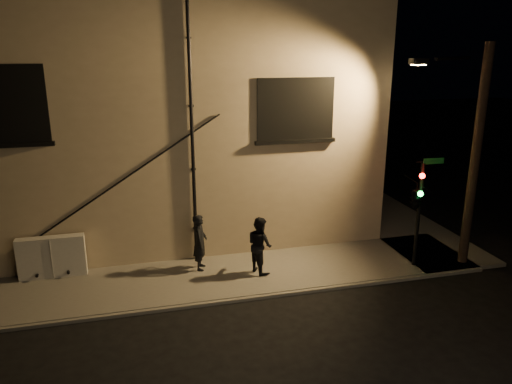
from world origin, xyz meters
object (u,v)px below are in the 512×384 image
object	(u,v)px
pedestrian_a	(200,242)
pedestrian_b	(260,245)
streetlamp_pole	(472,153)
utility_cabinet	(52,257)
traffic_signal	(417,196)

from	to	relation	value
pedestrian_a	pedestrian_b	size ratio (longest dim) A/B	1.01
pedestrian_a	pedestrian_b	distance (m)	1.89
pedestrian_a	streetlamp_pole	distance (m)	8.95
utility_cabinet	streetlamp_pole	xyz separation A→B (m)	(12.87, -2.11, 3.01)
utility_cabinet	traffic_signal	size ratio (longest dim) A/B	0.56
traffic_signal	streetlamp_pole	size ratio (longest dim) A/B	0.50
utility_cabinet	streetlamp_pole	distance (m)	13.38
pedestrian_a	streetlamp_pole	world-z (taller)	streetlamp_pole
utility_cabinet	streetlamp_pole	world-z (taller)	streetlamp_pole
streetlamp_pole	pedestrian_b	bearing A→B (deg)	172.55
utility_cabinet	pedestrian_b	world-z (taller)	pedestrian_b
streetlamp_pole	utility_cabinet	bearing A→B (deg)	170.70
traffic_signal	streetlamp_pole	distance (m)	2.23
pedestrian_a	traffic_signal	xyz separation A→B (m)	(6.55, -1.57, 1.48)
pedestrian_a	traffic_signal	world-z (taller)	traffic_signal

